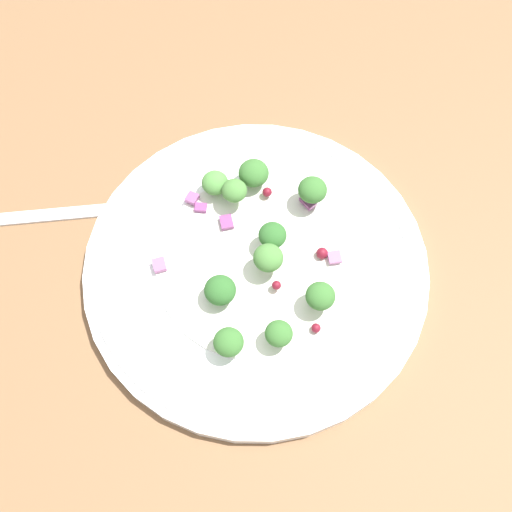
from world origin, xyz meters
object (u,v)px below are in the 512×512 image
object	(u,v)px
broccoli_floret_1	(220,290)
broccoli_floret_2	(254,173)
broccoli_floret_0	(268,258)
fork	(62,213)
plate	(256,265)

from	to	relation	value
broccoli_floret_1	broccoli_floret_2	xyz separation A→B (cm)	(-9.76, 5.57, 0.05)
broccoli_floret_1	broccoli_floret_2	size ratio (longest dim) A/B	0.96
broccoli_floret_0	fork	world-z (taller)	broccoli_floret_0
broccoli_floret_0	broccoli_floret_1	distance (cm)	4.63
broccoli_floret_0	plate	bearing A→B (deg)	-132.56
broccoli_floret_0	broccoli_floret_1	world-z (taller)	broccoli_floret_0
broccoli_floret_0	broccoli_floret_1	size ratio (longest dim) A/B	0.96
plate	broccoli_floret_2	distance (cm)	8.12
plate	broccoli_floret_2	bearing A→B (deg)	165.27
broccoli_floret_0	broccoli_floret_2	world-z (taller)	broccoli_floret_0
broccoli_floret_2	fork	size ratio (longest dim) A/B	0.14
broccoli_floret_1	plate	bearing A→B (deg)	120.92
broccoli_floret_0	broccoli_floret_1	bearing A→B (deg)	-72.29
broccoli_floret_0	fork	size ratio (longest dim) A/B	0.13
plate	broccoli_floret_0	world-z (taller)	broccoli_floret_0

